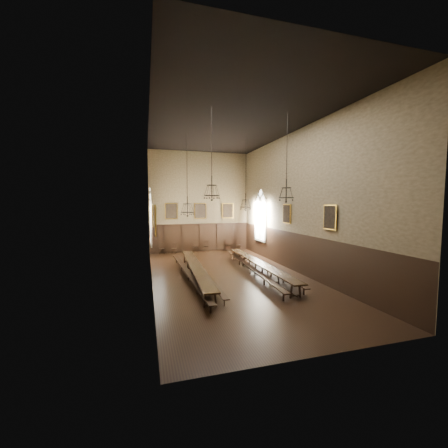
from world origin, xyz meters
name	(u,v)px	position (x,y,z in m)	size (l,w,h in m)	color
floor	(229,276)	(0.00, 0.00, -0.01)	(9.00, 18.00, 0.02)	black
ceiling	(229,124)	(0.00, 0.00, 9.01)	(9.00, 18.00, 0.02)	black
wall_back	(200,202)	(0.00, 9.01, 4.50)	(9.00, 0.02, 9.00)	#897654
wall_front	(324,201)	(0.00, -9.01, 4.50)	(9.00, 0.02, 9.00)	#897654
wall_left	(150,202)	(-4.51, 0.00, 4.50)	(0.02, 18.00, 9.00)	#897654
wall_right	(297,202)	(4.51, 0.00, 4.50)	(0.02, 18.00, 9.00)	#897654
wainscot_panelling	(229,256)	(0.00, 0.00, 1.25)	(9.00, 18.00, 2.50)	black
table_left	(196,272)	(-2.02, -0.01, 0.39)	(1.10, 9.96, 0.78)	black
table_right	(259,268)	(1.95, 0.00, 0.39)	(0.80, 9.90, 0.77)	black
bench_left_outer	(188,275)	(-2.50, -0.24, 0.30)	(0.67, 10.55, 0.47)	black
bench_left_inner	(204,274)	(-1.54, -0.06, 0.28)	(0.42, 9.75, 0.44)	black
bench_right_inner	(250,269)	(1.46, 0.22, 0.31)	(0.97, 10.65, 0.48)	black
bench_right_outer	(268,269)	(2.54, -0.03, 0.26)	(0.32, 9.02, 0.41)	black
chair_0	(162,251)	(-3.48, 8.53, 0.29)	(0.45, 0.45, 0.97)	black
chair_1	(174,250)	(-2.44, 8.54, 0.27)	(0.49, 0.49, 0.89)	black
chair_3	(196,249)	(-0.53, 8.50, 0.28)	(0.44, 0.44, 0.91)	black
chair_4	(206,248)	(0.43, 8.53, 0.30)	(0.53, 0.53, 1.01)	black
chair_6	(229,247)	(2.59, 8.57, 0.31)	(0.48, 0.48, 1.02)	black
chair_7	(239,247)	(3.58, 8.58, 0.30)	(0.52, 0.52, 1.00)	black
chandelier_back_left	(187,207)	(-2.06, 2.83, 4.14)	(0.88, 0.88, 5.36)	black
chandelier_back_right	(246,202)	(2.13, 2.87, 4.48)	(0.81, 0.81, 5.02)	black
chandelier_front_left	(212,189)	(-1.66, -2.58, 5.11)	(0.77, 0.77, 4.34)	black
chandelier_front_right	(286,192)	(2.20, -2.84, 5.02)	(0.78, 0.78, 4.44)	black
portrait_back_0	(171,211)	(-2.60, 8.88, 3.70)	(1.10, 0.12, 1.40)	gold
portrait_back_1	(200,211)	(0.00, 8.88, 3.70)	(1.10, 0.12, 1.40)	gold
portrait_back_2	(228,211)	(2.60, 8.88, 3.70)	(1.10, 0.12, 1.40)	gold
portrait_left_0	(153,215)	(-4.38, 1.00, 3.70)	(0.12, 1.00, 1.30)	gold
portrait_left_1	(155,220)	(-4.38, -3.50, 3.70)	(0.12, 1.00, 1.30)	gold
portrait_right_0	(287,214)	(4.38, 1.00, 3.70)	(0.12, 1.00, 1.30)	gold
portrait_right_1	(330,217)	(4.38, -3.50, 3.70)	(0.12, 1.00, 1.30)	gold
window_right	(261,215)	(4.43, 5.50, 3.40)	(0.20, 2.20, 4.60)	white
window_left	(150,217)	(-4.43, 5.50, 3.40)	(0.20, 2.20, 4.60)	white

